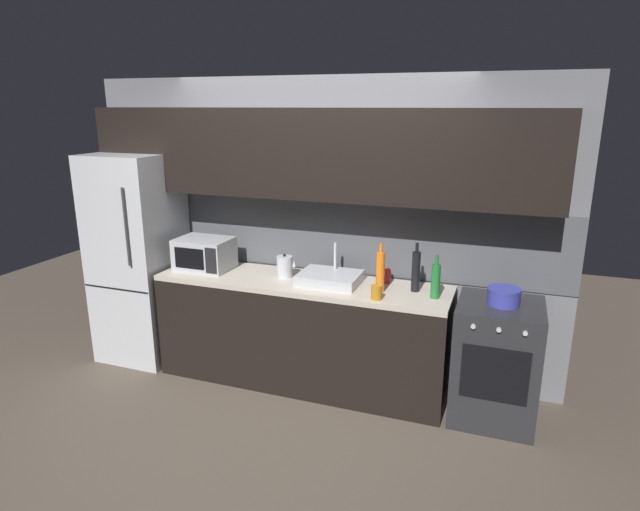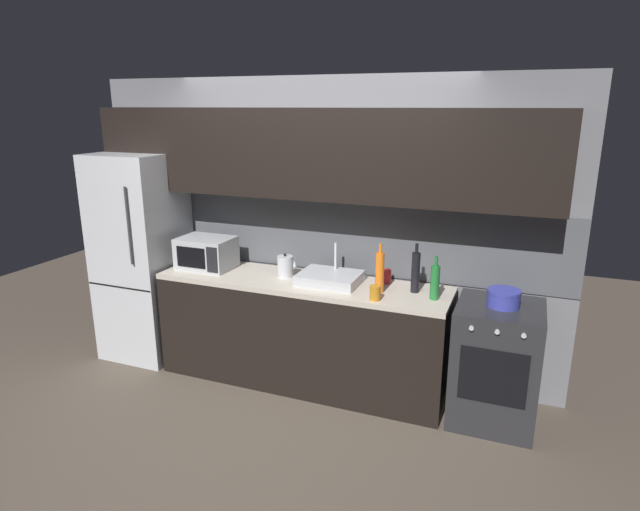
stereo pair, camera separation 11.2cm
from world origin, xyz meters
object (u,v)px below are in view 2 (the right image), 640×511
object	(u,v)px
refrigerator	(143,257)
mug_amber	(375,293)
wine_bottle_dark	(416,272)
wine_bottle_green	(435,282)
cooking_pot	(504,298)
mug_red	(386,276)
kettle	(285,266)
microwave	(206,253)
oven_range	(495,364)
wine_bottle_orange	(380,272)

from	to	relation	value
refrigerator	mug_amber	xyz separation A→B (m)	(2.26, -0.21, 0.02)
wine_bottle_dark	wine_bottle_green	size ratio (longest dim) A/B	1.17
wine_bottle_green	cooking_pot	xyz separation A→B (m)	(0.48, 0.04, -0.07)
cooking_pot	mug_red	bearing A→B (deg)	167.76
mug_amber	kettle	bearing A→B (deg)	163.25
microwave	wine_bottle_green	distance (m)	1.98
oven_range	microwave	size ratio (longest dim) A/B	1.96
mug_amber	microwave	bearing A→B (deg)	171.74
refrigerator	cooking_pot	xyz separation A→B (m)	(3.14, 0.00, 0.03)
mug_red	wine_bottle_dark	bearing A→B (deg)	-26.44
refrigerator	wine_bottle_dark	world-z (taller)	refrigerator
microwave	wine_bottle_dark	xyz separation A→B (m)	(1.81, 0.05, 0.03)
oven_range	mug_amber	size ratio (longest dim) A/B	8.36
kettle	mug_red	world-z (taller)	kettle
mug_red	mug_amber	world-z (taller)	same
refrigerator	mug_amber	distance (m)	2.27
microwave	kettle	xyz separation A→B (m)	(0.74, 0.02, -0.05)
refrigerator	wine_bottle_green	world-z (taller)	refrigerator
oven_range	wine_bottle_dark	distance (m)	0.88
refrigerator	wine_bottle_green	bearing A→B (deg)	-0.75
wine_bottle_orange	mug_amber	world-z (taller)	wine_bottle_orange
refrigerator	oven_range	bearing A→B (deg)	-0.02
kettle	mug_red	xyz separation A→B (m)	(0.81, 0.16, -0.04)
oven_range	kettle	size ratio (longest dim) A/B	4.49
wine_bottle_dark	mug_amber	distance (m)	0.38
wine_bottle_orange	mug_amber	bearing A→B (deg)	-84.34
microwave	kettle	world-z (taller)	microwave
microwave	wine_bottle_green	xyz separation A→B (m)	(1.98, -0.05, -0.00)
wine_bottle_dark	cooking_pot	size ratio (longest dim) A/B	1.63
refrigerator	microwave	size ratio (longest dim) A/B	4.06
mug_red	mug_amber	xyz separation A→B (m)	(0.03, -0.41, -0.00)
refrigerator	microwave	xyz separation A→B (m)	(0.68, 0.02, 0.10)
oven_range	wine_bottle_green	xyz separation A→B (m)	(-0.47, -0.03, 0.58)
kettle	wine_bottle_dark	bearing A→B (deg)	1.32
oven_range	mug_amber	xyz separation A→B (m)	(-0.86, -0.21, 0.50)
refrigerator	wine_bottle_green	distance (m)	2.66
oven_range	microwave	xyz separation A→B (m)	(-2.45, 0.02, 0.58)
wine_bottle_orange	wine_bottle_dark	size ratio (longest dim) A/B	1.00
wine_bottle_orange	wine_bottle_green	size ratio (longest dim) A/B	1.17
kettle	wine_bottle_orange	size ratio (longest dim) A/B	0.53
microwave	cooking_pot	bearing A→B (deg)	-0.43
wine_bottle_orange	wine_bottle_green	xyz separation A→B (m)	(0.41, 0.00, -0.03)
microwave	wine_bottle_green	bearing A→B (deg)	-1.54
refrigerator	microwave	distance (m)	0.69
wine_bottle_orange	cooking_pot	bearing A→B (deg)	2.36
microwave	refrigerator	bearing A→B (deg)	-178.45
kettle	mug_amber	size ratio (longest dim) A/B	1.86
oven_range	kettle	distance (m)	1.79
oven_range	kettle	bearing A→B (deg)	178.57
mug_red	mug_amber	distance (m)	0.41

